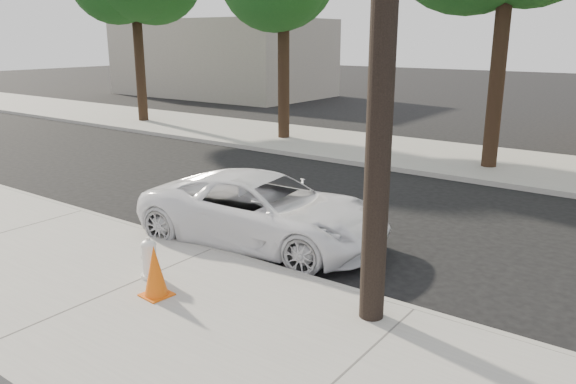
% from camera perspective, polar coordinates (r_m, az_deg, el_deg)
% --- Properties ---
extents(ground, '(120.00, 120.00, 0.00)m').
position_cam_1_polar(ground, '(12.07, -0.72, -3.47)').
color(ground, black).
rests_on(ground, ground).
extents(near_sidewalk, '(90.00, 4.40, 0.15)m').
position_cam_1_polar(near_sidewalk, '(9.22, -17.20, -9.92)').
color(near_sidewalk, gray).
rests_on(near_sidewalk, ground).
extents(far_sidewalk, '(90.00, 5.00, 0.15)m').
position_cam_1_polar(far_sidewalk, '(19.30, 14.61, 3.52)').
color(far_sidewalk, gray).
rests_on(far_sidewalk, ground).
extents(curb_near, '(90.00, 0.12, 0.16)m').
position_cam_1_polar(curb_near, '(10.54, -7.62, -6.06)').
color(curb_near, '#9E9B93').
rests_on(curb_near, ground).
extents(building_far, '(14.00, 8.00, 5.00)m').
position_cam_1_polar(building_far, '(39.64, -6.73, 13.39)').
color(building_far, gray).
rests_on(building_far, ground).
extents(police_cruiser, '(5.14, 2.82, 1.37)m').
position_cam_1_polar(police_cruiser, '(10.89, -2.49, -1.83)').
color(police_cruiser, white).
rests_on(police_cruiser, ground).
extents(fire_hydrant, '(0.34, 0.31, 0.64)m').
position_cam_1_polar(fire_hydrant, '(9.39, -13.91, -6.64)').
color(fire_hydrant, silver).
rests_on(fire_hydrant, near_sidewalk).
extents(traffic_cone, '(0.45, 0.45, 0.80)m').
position_cam_1_polar(traffic_cone, '(8.69, -13.35, -7.88)').
color(traffic_cone, '#E4590C').
rests_on(traffic_cone, near_sidewalk).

